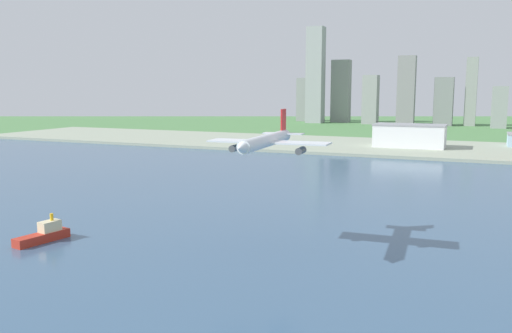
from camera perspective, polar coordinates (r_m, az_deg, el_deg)
The scene contains 7 objects.
ground_plane at distance 293.21m, azimuth 8.61°, elevation -1.91°, with size 2400.00×2400.00×0.00m, color #4E8149.
water_bay at distance 236.76m, azimuth 4.88°, elevation -4.29°, with size 840.00×360.00×0.15m, color #385675.
industrial_pier at distance 477.55m, azimuth 14.47°, elevation 2.03°, with size 840.00×140.00×2.50m, color #97A28B.
airplane_landing at distance 166.21m, azimuth 1.11°, elevation 2.74°, with size 39.63×45.56×13.18m.
tugboat_small at distance 196.11m, azimuth -21.84°, elevation -6.79°, with size 8.24×19.92×9.08m.
warehouse_main at distance 470.31m, azimuth 16.20°, elevation 3.22°, with size 58.92×31.06×19.47m.
distant_skyline at distance 799.44m, azimuth 14.65°, elevation 8.12°, with size 357.96×67.15×152.74m.
Camera 1 is at (72.84, 20.76, 51.90)m, focal length 37.18 mm.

